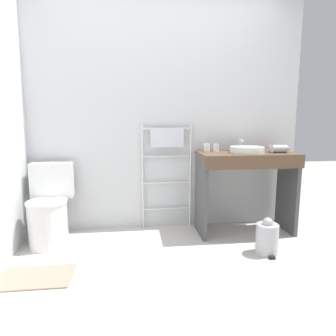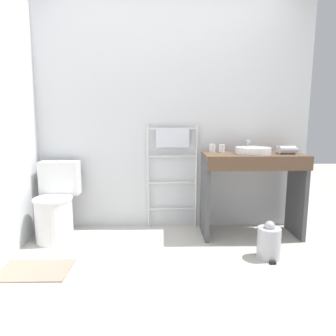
% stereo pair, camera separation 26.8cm
% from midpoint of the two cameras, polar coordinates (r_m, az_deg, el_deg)
% --- Properties ---
extents(ground_plane, '(12.00, 12.00, 0.00)m').
position_cam_midpoint_polar(ground_plane, '(2.29, -0.84, -22.53)').
color(ground_plane, beige).
extents(wall_back, '(3.06, 0.12, 2.52)m').
position_cam_midpoint_polar(wall_back, '(3.34, -3.48, 10.19)').
color(wall_back, silver).
rests_on(wall_back, ground_plane).
extents(toilet, '(0.40, 0.52, 0.78)m').
position_cam_midpoint_polar(toilet, '(3.20, -23.97, -7.40)').
color(toilet, white).
rests_on(toilet, ground_plane).
extents(towel_radiator, '(0.56, 0.06, 1.15)m').
position_cam_midpoint_polar(towel_radiator, '(3.25, -2.55, 2.67)').
color(towel_radiator, silver).
rests_on(towel_radiator, ground_plane).
extents(vanity_counter, '(1.00, 0.50, 0.86)m').
position_cam_midpoint_polar(vanity_counter, '(3.21, 12.37, -2.00)').
color(vanity_counter, brown).
rests_on(vanity_counter, ground_plane).
extents(sink_basin, '(0.35, 0.35, 0.06)m').
position_cam_midpoint_polar(sink_basin, '(3.16, 12.48, 3.46)').
color(sink_basin, white).
rests_on(sink_basin, vanity_counter).
extents(faucet, '(0.02, 0.10, 0.12)m').
position_cam_midpoint_polar(faucet, '(3.33, 11.44, 4.60)').
color(faucet, silver).
rests_on(faucet, vanity_counter).
extents(cup_near_wall, '(0.06, 0.06, 0.08)m').
position_cam_midpoint_polar(cup_near_wall, '(3.21, 5.03, 3.88)').
color(cup_near_wall, white).
rests_on(cup_near_wall, vanity_counter).
extents(cup_near_edge, '(0.06, 0.06, 0.08)m').
position_cam_midpoint_polar(cup_near_edge, '(3.20, 6.79, 3.82)').
color(cup_near_edge, white).
rests_on(cup_near_edge, vanity_counter).
extents(hair_dryer, '(0.21, 0.18, 0.08)m').
position_cam_midpoint_polar(hair_dryer, '(3.26, 18.28, 3.50)').
color(hair_dryer, '#B7B7BC').
rests_on(hair_dryer, vanity_counter).
extents(trash_bin, '(0.20, 0.23, 0.34)m').
position_cam_midpoint_polar(trash_bin, '(2.87, 15.77, -12.75)').
color(trash_bin, '#B7B7BC').
rests_on(trash_bin, ground_plane).
extents(bath_mat, '(0.56, 0.36, 0.01)m').
position_cam_midpoint_polar(bath_mat, '(2.71, -26.84, -18.15)').
color(bath_mat, gray).
rests_on(bath_mat, ground_plane).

